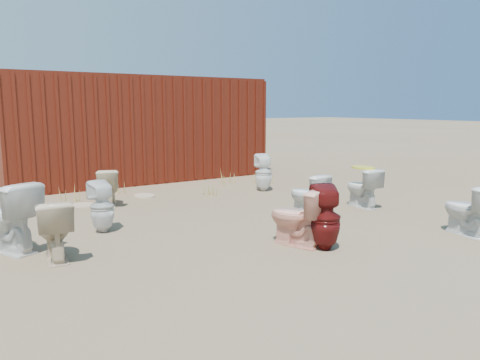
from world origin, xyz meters
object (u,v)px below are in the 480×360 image
toilet_front_a (7,217)px  toilet_back_beige_left (54,230)px  toilet_back_yellowlid (362,188)px  loose_tank (312,228)px  shipping_container (134,128)px  toilet_front_pink (297,217)px  toilet_front_e (467,210)px  toilet_front_c (308,195)px  toilet_back_beige_right (109,187)px  toilet_back_e (264,173)px  toilet_front_maroon (326,218)px  toilet_back_a (102,207)px

toilet_front_a → toilet_back_beige_left: bearing=97.5°
toilet_back_yellowlid → loose_tank: (-2.13, -1.07, -0.16)m
shipping_container → toilet_front_pink: 6.53m
toilet_front_pink → toilet_back_beige_left: 2.85m
toilet_front_e → toilet_back_yellowlid: bearing=-85.3°
toilet_front_pink → toilet_front_a: bearing=-47.2°
shipping_container → loose_tank: shipping_container is taller
toilet_front_e → toilet_back_beige_left: (-4.87, 1.99, -0.00)m
shipping_container → toilet_front_c: 5.48m
toilet_back_beige_right → toilet_back_e: 3.13m
toilet_front_c → toilet_front_pink: bearing=38.3°
toilet_front_maroon → toilet_back_e: 4.05m
toilet_back_beige_left → toilet_back_yellowlid: size_ratio=1.03×
shipping_container → toilet_back_beige_left: 6.23m
toilet_back_yellowlid → toilet_front_c: bearing=5.8°
toilet_back_a → toilet_back_yellowlid: toilet_back_a is taller
toilet_front_pink → loose_tank: (0.28, 0.02, -0.19)m
shipping_container → toilet_front_e: shipping_container is taller
toilet_back_beige_left → toilet_back_beige_right: (1.46, 2.56, -0.02)m
toilet_front_a → toilet_front_e: size_ratio=1.21×
toilet_front_e → loose_tank: 2.17m
shipping_container → toilet_back_beige_right: (-1.57, -2.82, -0.87)m
toilet_front_c → toilet_back_a: 3.12m
toilet_front_pink → toilet_back_e: (1.93, 3.31, 0.02)m
toilet_front_e → toilet_back_a: toilet_back_a is taller
toilet_front_pink → toilet_back_beige_left: (-2.64, 1.08, -0.01)m
shipping_container → toilet_back_e: 3.60m
toilet_front_c → loose_tank: size_ratio=1.36×
toilet_front_e → toilet_back_a: bearing=-25.4°
toilet_front_pink → toilet_front_e: size_ratio=1.04×
shipping_container → toilet_back_a: (-2.22, -4.51, -0.84)m
toilet_back_a → toilet_back_beige_left: toilet_back_a is taller
toilet_front_maroon → toilet_back_yellowlid: (2.23, 1.42, -0.06)m
toilet_front_a → toilet_front_c: toilet_front_a is taller
toilet_front_c → toilet_back_a: size_ratio=0.95×
loose_tank → toilet_back_yellowlid: bearing=26.1°
toilet_front_c → shipping_container: bearing=-86.7°
loose_tank → toilet_front_c: bearing=49.9°
toilet_front_c → toilet_front_e: size_ratio=0.97×
toilet_back_beige_right → loose_tank: (1.46, -3.62, -0.15)m
toilet_back_a → toilet_back_beige_right: size_ratio=1.10×
toilet_front_c → toilet_back_e: (0.76, 2.20, 0.04)m
toilet_front_a → toilet_back_a: bearing=166.9°
toilet_back_beige_left → toilet_back_beige_right: toilet_back_beige_left is taller
toilet_front_maroon → toilet_back_yellowlid: toilet_front_maroon is taller
loose_tank → toilet_back_beige_right: bearing=111.5°
toilet_front_maroon → toilet_back_beige_left: 3.15m
toilet_back_yellowlid → toilet_back_e: toilet_back_e is taller
toilet_front_a → toilet_front_pink: size_ratio=1.16×
toilet_front_e → shipping_container: bearing=-66.1°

